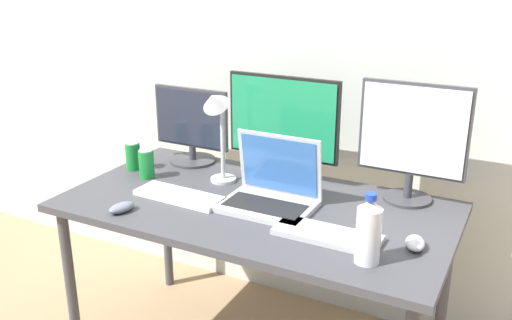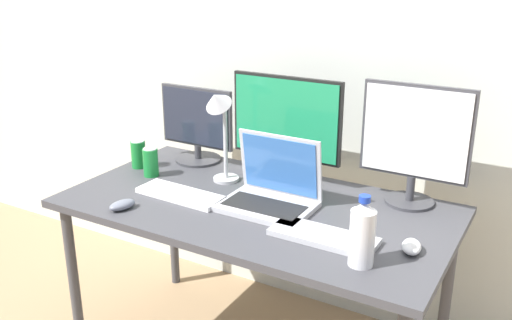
# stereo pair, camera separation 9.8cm
# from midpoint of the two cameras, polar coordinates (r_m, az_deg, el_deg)

# --- Properties ---
(wall_back) EXTENTS (7.00, 0.08, 2.60)m
(wall_back) POSITION_cam_midpoint_polar(r_m,az_deg,el_deg) (2.59, 7.80, 11.81)
(wall_back) COLOR silver
(wall_back) RESTS_ON ground
(work_desk) EXTENTS (1.50, 0.79, 0.74)m
(work_desk) POSITION_cam_midpoint_polar(r_m,az_deg,el_deg) (2.25, 1.25, -5.89)
(work_desk) COLOR #424247
(work_desk) RESTS_ON ground
(monitor_left) EXTENTS (0.38, 0.21, 0.35)m
(monitor_left) POSITION_cam_midpoint_polar(r_m,az_deg,el_deg) (2.64, -4.89, 3.50)
(monitor_left) COLOR #38383D
(monitor_left) RESTS_ON work_desk
(monitor_center) EXTENTS (0.49, 0.19, 0.45)m
(monitor_center) POSITION_cam_midpoint_polar(r_m,az_deg,el_deg) (2.39, 4.19, 3.58)
(monitor_center) COLOR black
(monitor_center) RESTS_ON work_desk
(monitor_right) EXTENTS (0.41, 0.19, 0.47)m
(monitor_right) POSITION_cam_midpoint_polar(r_m,az_deg,el_deg) (2.23, 16.83, 1.87)
(monitor_right) COLOR #38383D
(monitor_right) RESTS_ON work_desk
(laptop_silver) EXTENTS (0.35, 0.26, 0.27)m
(laptop_silver) POSITION_cam_midpoint_polar(r_m,az_deg,el_deg) (2.19, 2.86, -3.06)
(laptop_silver) COLOR #B7B7BC
(laptop_silver) RESTS_ON work_desk
(keyboard_main) EXTENTS (0.37, 0.14, 0.02)m
(keyboard_main) POSITION_cam_midpoint_polar(r_m,az_deg,el_deg) (2.29, -6.34, -3.47)
(keyboard_main) COLOR white
(keyboard_main) RESTS_ON work_desk
(keyboard_aux) EXTENTS (0.37, 0.14, 0.02)m
(keyboard_aux) POSITION_cam_midpoint_polar(r_m,az_deg,el_deg) (1.97, 8.19, -7.59)
(keyboard_aux) COLOR #B2B2B7
(keyboard_aux) RESTS_ON work_desk
(mouse_by_keyboard) EXTENTS (0.09, 0.11, 0.04)m
(mouse_by_keyboard) POSITION_cam_midpoint_polar(r_m,az_deg,el_deg) (1.95, 16.70, -8.31)
(mouse_by_keyboard) COLOR silver
(mouse_by_keyboard) RESTS_ON work_desk
(mouse_by_laptop) EXTENTS (0.09, 0.12, 0.04)m
(mouse_by_laptop) POSITION_cam_midpoint_polar(r_m,az_deg,el_deg) (2.21, -11.99, -4.43)
(mouse_by_laptop) COLOR slate
(mouse_by_laptop) RESTS_ON work_desk
(water_bottle) EXTENTS (0.08, 0.08, 0.23)m
(water_bottle) POSITION_cam_midpoint_polar(r_m,az_deg,el_deg) (1.79, 12.14, -7.25)
(water_bottle) COLOR silver
(water_bottle) RESTS_ON work_desk
(soda_can_near_keyboard) EXTENTS (0.07, 0.07, 0.13)m
(soda_can_near_keyboard) POSITION_cam_midpoint_polar(r_m,az_deg,el_deg) (2.62, -10.63, 0.57)
(soda_can_near_keyboard) COLOR #197F33
(soda_can_near_keyboard) RESTS_ON work_desk
(soda_can_by_laptop) EXTENTS (0.07, 0.07, 0.13)m
(soda_can_by_laptop) POSITION_cam_midpoint_polar(r_m,az_deg,el_deg) (2.51, -9.39, -0.23)
(soda_can_by_laptop) COLOR #197F33
(soda_can_by_laptop) RESTS_ON work_desk
(desk_lamp) EXTENTS (0.11, 0.18, 0.42)m
(desk_lamp) POSITION_cam_midpoint_polar(r_m,az_deg,el_deg) (2.32, -2.50, 4.17)
(desk_lamp) COLOR #B7B7BC
(desk_lamp) RESTS_ON work_desk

